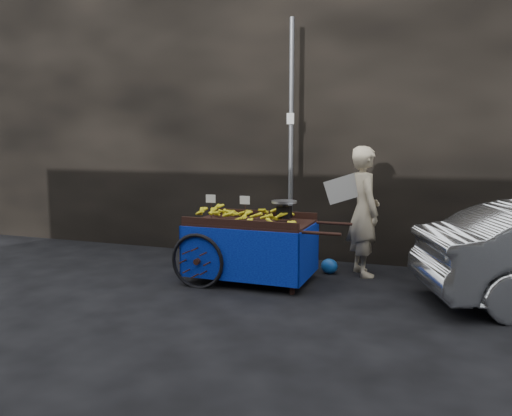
% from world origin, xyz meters
% --- Properties ---
extents(ground, '(80.00, 80.00, 0.00)m').
position_xyz_m(ground, '(0.00, 0.00, 0.00)').
color(ground, black).
rests_on(ground, ground).
extents(building_wall, '(13.50, 2.00, 5.00)m').
position_xyz_m(building_wall, '(0.39, 2.60, 2.50)').
color(building_wall, black).
rests_on(building_wall, ground).
extents(street_pole, '(0.12, 0.10, 4.00)m').
position_xyz_m(street_pole, '(0.30, 1.30, 2.01)').
color(street_pole, slate).
rests_on(street_pole, ground).
extents(banana_cart, '(2.38, 1.21, 1.29)m').
position_xyz_m(banana_cart, '(0.03, -0.03, 0.79)').
color(banana_cart, black).
rests_on(banana_cart, ground).
extents(vendor, '(0.98, 0.85, 1.96)m').
position_xyz_m(vendor, '(1.57, 0.88, 0.98)').
color(vendor, tan).
rests_on(vendor, ground).
extents(plastic_bag, '(0.26, 0.21, 0.23)m').
position_xyz_m(plastic_bag, '(1.08, 0.76, 0.12)').
color(plastic_bag, '#1650A9').
rests_on(plastic_bag, ground).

